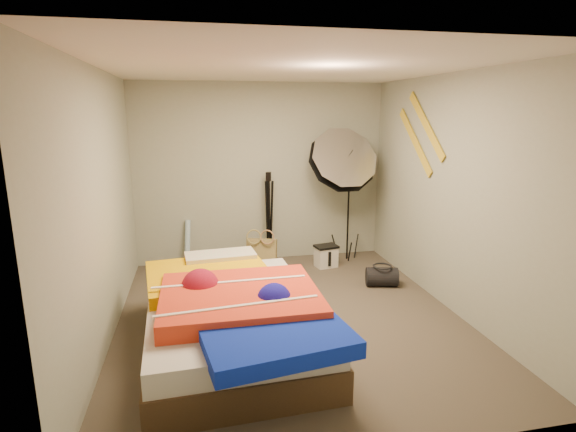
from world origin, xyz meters
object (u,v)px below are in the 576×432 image
object	(u,v)px
camera_case	(326,257)
duffel_bag	(382,277)
camera_tripod	(269,211)
wrapping_roll	(187,243)
photo_umbrella	(342,162)
bed	(233,316)
tote_bag	(262,254)

from	to	relation	value
camera_case	duffel_bag	distance (m)	0.95
duffel_bag	camera_tripod	bearing A→B (deg)	149.32
wrapping_roll	camera_case	distance (m)	1.94
wrapping_roll	photo_umbrella	size ratio (longest dim) A/B	0.32
camera_case	bed	world-z (taller)	bed
photo_umbrella	camera_tripod	bearing A→B (deg)	166.67
photo_umbrella	duffel_bag	bearing A→B (deg)	-76.30
tote_bag	camera_case	size ratio (longest dim) A/B	1.45
tote_bag	camera_case	world-z (taller)	tote_bag
tote_bag	photo_umbrella	size ratio (longest dim) A/B	0.20
bed	photo_umbrella	bearing A→B (deg)	51.27
tote_bag	camera_tripod	world-z (taller)	camera_tripod
bed	camera_case	bearing A→B (deg)	53.47
wrapping_roll	duffel_bag	size ratio (longest dim) A/B	1.68
camera_tripod	photo_umbrella	bearing A→B (deg)	-13.33
tote_bag	photo_umbrella	xyz separation A→B (m)	(1.12, 0.03, 1.23)
tote_bag	camera_tripod	xyz separation A→B (m)	(0.15, 0.26, 0.54)
wrapping_roll	camera_tripod	size ratio (longest dim) A/B	0.50
camera_case	duffel_bag	bearing A→B (deg)	-71.42
camera_case	bed	distance (m)	2.44
duffel_bag	bed	world-z (taller)	bed
tote_bag	duffel_bag	world-z (taller)	tote_bag
bed	duffel_bag	bearing A→B (deg)	30.55
camera_tripod	bed	bearing A→B (deg)	-106.95
photo_umbrella	bed	bearing A→B (deg)	-128.73
bed	camera_tripod	xyz separation A→B (m)	(0.71, 2.33, 0.43)
wrapping_roll	photo_umbrella	world-z (taller)	photo_umbrella
wrapping_roll	duffel_bag	xyz separation A→B (m)	(2.35, -1.27, -0.20)
duffel_bag	photo_umbrella	size ratio (longest dim) A/B	0.19
camera_case	bed	xyz separation A→B (m)	(-1.45, -1.95, 0.17)
wrapping_roll	duffel_bag	world-z (taller)	wrapping_roll
wrapping_roll	camera_case	bearing A→B (deg)	-13.41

